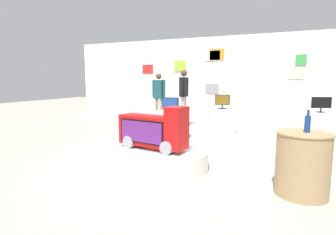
{
  "coord_description": "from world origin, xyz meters",
  "views": [
    {
      "loc": [
        1.4,
        -4.29,
        1.4
      ],
      "look_at": [
        -0.37,
        0.16,
        0.74
      ],
      "focal_mm": 28.3,
      "sensor_mm": 36.0,
      "label": 1
    }
  ],
  "objects_px": {
    "tv_on_left_rear": "(222,102)",
    "side_table_round": "(302,163)",
    "main_display_pedestal": "(153,158)",
    "display_pedestal_left_rear": "(222,121)",
    "display_pedestal_center_rear": "(320,126)",
    "tv_on_right_rear": "(170,105)",
    "shopper_browsing_rear": "(159,93)",
    "novelty_firetruck_tv": "(154,131)",
    "shopper_browsing_near_truck": "(184,94)",
    "bottle_on_side_table": "(308,123)",
    "display_pedestal_right_rear": "(170,125)",
    "tv_on_center_rear": "(321,104)"
  },
  "relations": [
    {
      "from": "tv_on_left_rear",
      "to": "side_table_round",
      "type": "bearing_deg",
      "value": -65.61
    },
    {
      "from": "main_display_pedestal",
      "to": "display_pedestal_left_rear",
      "type": "bearing_deg",
      "value": 81.59
    },
    {
      "from": "display_pedestal_center_rear",
      "to": "tv_on_right_rear",
      "type": "height_order",
      "value": "tv_on_right_rear"
    },
    {
      "from": "display_pedestal_left_rear",
      "to": "shopper_browsing_rear",
      "type": "xyz_separation_m",
      "value": [
        -2.49,
        1.4,
        0.65
      ]
    },
    {
      "from": "tv_on_right_rear",
      "to": "side_table_round",
      "type": "relative_size",
      "value": 0.52
    },
    {
      "from": "novelty_firetruck_tv",
      "to": "shopper_browsing_near_truck",
      "type": "height_order",
      "value": "shopper_browsing_near_truck"
    },
    {
      "from": "main_display_pedestal",
      "to": "side_table_round",
      "type": "distance_m",
      "value": 2.18
    },
    {
      "from": "main_display_pedestal",
      "to": "novelty_firetruck_tv",
      "type": "xyz_separation_m",
      "value": [
        0.02,
        -0.01,
        0.45
      ]
    },
    {
      "from": "bottle_on_side_table",
      "to": "novelty_firetruck_tv",
      "type": "bearing_deg",
      "value": 174.08
    },
    {
      "from": "tv_on_left_rear",
      "to": "bottle_on_side_table",
      "type": "height_order",
      "value": "bottle_on_side_table"
    },
    {
      "from": "novelty_firetruck_tv",
      "to": "tv_on_right_rear",
      "type": "distance_m",
      "value": 2.29
    },
    {
      "from": "display_pedestal_left_rear",
      "to": "tv_on_right_rear",
      "type": "bearing_deg",
      "value": -131.37
    },
    {
      "from": "novelty_firetruck_tv",
      "to": "main_display_pedestal",
      "type": "bearing_deg",
      "value": 152.26
    },
    {
      "from": "novelty_firetruck_tv",
      "to": "tv_on_left_rear",
      "type": "xyz_separation_m",
      "value": [
        0.48,
        3.39,
        0.25
      ]
    },
    {
      "from": "tv_on_left_rear",
      "to": "display_pedestal_right_rear",
      "type": "xyz_separation_m",
      "value": [
        -1.05,
        -1.18,
        -0.53
      ]
    },
    {
      "from": "tv_on_right_rear",
      "to": "display_pedestal_center_rear",
      "type": "bearing_deg",
      "value": 19.86
    },
    {
      "from": "display_pedestal_center_rear",
      "to": "bottle_on_side_table",
      "type": "xyz_separation_m",
      "value": [
        -0.67,
        -3.65,
        0.57
      ]
    },
    {
      "from": "tv_on_center_rear",
      "to": "shopper_browsing_near_truck",
      "type": "height_order",
      "value": "shopper_browsing_near_truck"
    },
    {
      "from": "display_pedestal_left_rear",
      "to": "display_pedestal_right_rear",
      "type": "distance_m",
      "value": 1.58
    },
    {
      "from": "tv_on_left_rear",
      "to": "shopper_browsing_rear",
      "type": "distance_m",
      "value": 2.86
    },
    {
      "from": "display_pedestal_left_rear",
      "to": "side_table_round",
      "type": "distance_m",
      "value": 4.0
    },
    {
      "from": "novelty_firetruck_tv",
      "to": "side_table_round",
      "type": "relative_size",
      "value": 1.52
    },
    {
      "from": "tv_on_right_rear",
      "to": "main_display_pedestal",
      "type": "bearing_deg",
      "value": -76.0
    },
    {
      "from": "display_pedestal_center_rear",
      "to": "bottle_on_side_table",
      "type": "relative_size",
      "value": 2.9
    },
    {
      "from": "tv_on_left_rear",
      "to": "tv_on_right_rear",
      "type": "xyz_separation_m",
      "value": [
        -1.05,
        -1.18,
        -0.02
      ]
    },
    {
      "from": "novelty_firetruck_tv",
      "to": "tv_on_center_rear",
      "type": "xyz_separation_m",
      "value": [
        2.83,
        3.42,
        0.27
      ]
    },
    {
      "from": "side_table_round",
      "to": "bottle_on_side_table",
      "type": "relative_size",
      "value": 2.85
    },
    {
      "from": "main_display_pedestal",
      "to": "tv_on_center_rear",
      "type": "relative_size",
      "value": 4.02
    },
    {
      "from": "display_pedestal_right_rear",
      "to": "side_table_round",
      "type": "height_order",
      "value": "side_table_round"
    },
    {
      "from": "main_display_pedestal",
      "to": "display_pedestal_center_rear",
      "type": "relative_size",
      "value": 2.23
    },
    {
      "from": "main_display_pedestal",
      "to": "display_pedestal_center_rear",
      "type": "xyz_separation_m",
      "value": [
        2.85,
        3.42,
        0.17
      ]
    },
    {
      "from": "novelty_firetruck_tv",
      "to": "shopper_browsing_near_truck",
      "type": "bearing_deg",
      "value": 101.46
    },
    {
      "from": "shopper_browsing_near_truck",
      "to": "display_pedestal_left_rear",
      "type": "bearing_deg",
      "value": -22.62
    },
    {
      "from": "display_pedestal_right_rear",
      "to": "shopper_browsing_near_truck",
      "type": "bearing_deg",
      "value": 97.56
    },
    {
      "from": "tv_on_right_rear",
      "to": "display_pedestal_left_rear",
      "type": "bearing_deg",
      "value": 48.63
    },
    {
      "from": "display_pedestal_left_rear",
      "to": "shopper_browsing_near_truck",
      "type": "relative_size",
      "value": 0.42
    },
    {
      "from": "tv_on_center_rear",
      "to": "shopper_browsing_rear",
      "type": "height_order",
      "value": "shopper_browsing_rear"
    },
    {
      "from": "novelty_firetruck_tv",
      "to": "shopper_browsing_rear",
      "type": "distance_m",
      "value": 5.21
    },
    {
      "from": "tv_on_center_rear",
      "to": "display_pedestal_right_rear",
      "type": "height_order",
      "value": "tv_on_center_rear"
    },
    {
      "from": "tv_on_center_rear",
      "to": "display_pedestal_left_rear",
      "type": "bearing_deg",
      "value": -179.16
    },
    {
      "from": "display_pedestal_right_rear",
      "to": "tv_on_right_rear",
      "type": "distance_m",
      "value": 0.51
    },
    {
      "from": "tv_on_center_rear",
      "to": "shopper_browsing_near_truck",
      "type": "bearing_deg",
      "value": 172.19
    },
    {
      "from": "tv_on_right_rear",
      "to": "bottle_on_side_table",
      "type": "relative_size",
      "value": 1.49
    },
    {
      "from": "display_pedestal_right_rear",
      "to": "bottle_on_side_table",
      "type": "height_order",
      "value": "bottle_on_side_table"
    },
    {
      "from": "tv_on_center_rear",
      "to": "display_pedestal_right_rear",
      "type": "xyz_separation_m",
      "value": [
        -3.39,
        -1.22,
        -0.54
      ]
    },
    {
      "from": "display_pedestal_right_rear",
      "to": "tv_on_right_rear",
      "type": "relative_size",
      "value": 2.11
    },
    {
      "from": "display_pedestal_left_rear",
      "to": "tv_on_left_rear",
      "type": "relative_size",
      "value": 1.88
    },
    {
      "from": "tv_on_center_rear",
      "to": "shopper_browsing_near_truck",
      "type": "xyz_separation_m",
      "value": [
        -3.62,
        0.5,
        0.16
      ]
    },
    {
      "from": "main_display_pedestal",
      "to": "side_table_round",
      "type": "relative_size",
      "value": 2.27
    },
    {
      "from": "display_pedestal_right_rear",
      "to": "shopper_browsing_rear",
      "type": "xyz_separation_m",
      "value": [
        -1.45,
        2.59,
        0.65
      ]
    }
  ]
}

